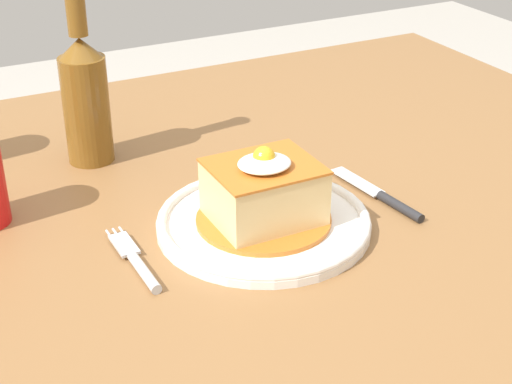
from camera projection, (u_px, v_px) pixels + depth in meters
The scene contains 6 objects.
dining_table at pixel (209, 265), 1.05m from camera, with size 1.37×0.95×0.77m.
main_plate at pixel (264, 222), 0.93m from camera, with size 0.26×0.26×0.02m.
sandwich_meal at pixel (264, 194), 0.92m from camera, with size 0.16×0.16×0.10m.
fork at pixel (137, 263), 0.86m from camera, with size 0.02×0.14×0.01m.
knife at pixel (387, 199), 0.99m from camera, with size 0.03×0.17×0.01m.
beer_bottle_amber at pixel (85, 93), 1.06m from camera, with size 0.06×0.06×0.27m.
Camera 1 is at (-0.35, -0.82, 1.25)m, focal length 54.88 mm.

